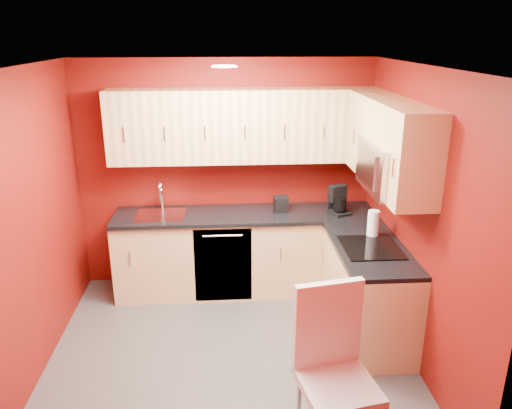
{
  "coord_description": "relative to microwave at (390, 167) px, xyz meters",
  "views": [
    {
      "loc": [
        -0.03,
        -3.82,
        2.75
      ],
      "look_at": [
        0.27,
        0.55,
        1.23
      ],
      "focal_mm": 35.0,
      "sensor_mm": 36.0,
      "label": 1
    }
  ],
  "objects": [
    {
      "name": "floor",
      "position": [
        -1.39,
        -0.2,
        -1.66
      ],
      "size": [
        3.2,
        3.2,
        0.0
      ],
      "primitive_type": "plane",
      "color": "#44413F",
      "rests_on": "ground"
    },
    {
      "name": "ceiling",
      "position": [
        -1.39,
        -0.2,
        0.84
      ],
      "size": [
        3.2,
        3.2,
        0.0
      ],
      "primitive_type": "plane",
      "rotation": [
        3.14,
        0.0,
        0.0
      ],
      "color": "white",
      "rests_on": "wall_back"
    },
    {
      "name": "wall_back",
      "position": [
        -1.39,
        1.3,
        -0.41
      ],
      "size": [
        3.2,
        0.0,
        3.2
      ],
      "primitive_type": "plane",
      "rotation": [
        1.57,
        0.0,
        0.0
      ],
      "color": "maroon",
      "rests_on": "floor"
    },
    {
      "name": "wall_front",
      "position": [
        -1.39,
        -1.7,
        -0.41
      ],
      "size": [
        3.2,
        0.0,
        3.2
      ],
      "primitive_type": "plane",
      "rotation": [
        -1.57,
        0.0,
        0.0
      ],
      "color": "maroon",
      "rests_on": "floor"
    },
    {
      "name": "wall_left",
      "position": [
        -2.99,
        -0.2,
        -0.41
      ],
      "size": [
        0.0,
        3.0,
        3.0
      ],
      "primitive_type": "plane",
      "rotation": [
        1.57,
        0.0,
        1.57
      ],
      "color": "maroon",
      "rests_on": "floor"
    },
    {
      "name": "wall_right",
      "position": [
        0.21,
        -0.2,
        -0.41
      ],
      "size": [
        0.0,
        3.0,
        3.0
      ],
      "primitive_type": "plane",
      "rotation": [
        1.57,
        0.0,
        -1.57
      ],
      "color": "maroon",
      "rests_on": "floor"
    },
    {
      "name": "base_cabinets_back",
      "position": [
        -1.19,
        1.0,
        -1.22
      ],
      "size": [
        2.8,
        0.6,
        0.87
      ],
      "primitive_type": "cube",
      "color": "#E8BE85",
      "rests_on": "floor"
    },
    {
      "name": "base_cabinets_right",
      "position": [
        -0.09,
        0.05,
        -1.22
      ],
      "size": [
        0.6,
        1.3,
        0.87
      ],
      "primitive_type": "cube",
      "color": "#E8BE85",
      "rests_on": "floor"
    },
    {
      "name": "countertop_back",
      "position": [
        -1.19,
        0.99,
        -0.77
      ],
      "size": [
        2.8,
        0.63,
        0.04
      ],
      "primitive_type": "cube",
      "color": "black",
      "rests_on": "base_cabinets_back"
    },
    {
      "name": "countertop_right",
      "position": [
        -0.11,
        0.04,
        -0.77
      ],
      "size": [
        0.63,
        1.27,
        0.04
      ],
      "primitive_type": "cube",
      "color": "black",
      "rests_on": "base_cabinets_right"
    },
    {
      "name": "upper_cabinets_back",
      "position": [
        -1.19,
        1.13,
        0.17
      ],
      "size": [
        2.8,
        0.35,
        0.75
      ],
      "primitive_type": "cube",
      "color": "#E5C782",
      "rests_on": "wall_back"
    },
    {
      "name": "upper_cabinets_right",
      "position": [
        0.03,
        0.24,
        0.23
      ],
      "size": [
        0.35,
        1.55,
        0.75
      ],
      "color": "#E5C782",
      "rests_on": "wall_right"
    },
    {
      "name": "microwave",
      "position": [
        0.0,
        0.0,
        0.0
      ],
      "size": [
        0.42,
        0.76,
        0.42
      ],
      "color": "silver",
      "rests_on": "upper_cabinets_right"
    },
    {
      "name": "cooktop",
      "position": [
        -0.11,
        0.0,
        -0.74
      ],
      "size": [
        0.5,
        0.55,
        0.01
      ],
      "primitive_type": "cube",
      "color": "black",
      "rests_on": "countertop_right"
    },
    {
      "name": "sink",
      "position": [
        -2.09,
        1.0,
        -0.72
      ],
      "size": [
        0.52,
        0.42,
        0.35
      ],
      "color": "silver",
      "rests_on": "countertop_back"
    },
    {
      "name": "dishwasher_front",
      "position": [
        -1.44,
        0.71,
        -1.22
      ],
      "size": [
        0.6,
        0.02,
        0.82
      ],
      "primitive_type": "cube",
      "color": "black",
      "rests_on": "base_cabinets_back"
    },
    {
      "name": "downlight",
      "position": [
        -1.39,
        0.1,
        0.82
      ],
      "size": [
        0.2,
        0.2,
        0.01
      ],
      "primitive_type": "cylinder",
      "color": "white",
      "rests_on": "ceiling"
    },
    {
      "name": "coffee_maker",
      "position": [
        -0.19,
        0.9,
        -0.6
      ],
      "size": [
        0.25,
        0.28,
        0.3
      ],
      "primitive_type": null,
      "rotation": [
        0.0,
        0.0,
        0.35
      ],
      "color": "black",
      "rests_on": "countertop_back"
    },
    {
      "name": "napkin_holder",
      "position": [
        -0.81,
        1.03,
        -0.67
      ],
      "size": [
        0.16,
        0.16,
        0.16
      ],
      "primitive_type": null,
      "rotation": [
        0.0,
        0.0,
        0.05
      ],
      "color": "black",
      "rests_on": "countertop_back"
    },
    {
      "name": "paper_towel",
      "position": [
        -0.02,
        0.27,
        -0.62
      ],
      "size": [
        0.15,
        0.15,
        0.25
      ],
      "primitive_type": null,
      "rotation": [
        0.0,
        0.0,
        -0.04
      ],
      "color": "white",
      "rests_on": "countertop_right"
    },
    {
      "name": "dining_chair",
      "position": [
        -0.69,
        -1.34,
        -1.07
      ],
      "size": [
        0.56,
        0.58,
        1.19
      ],
      "primitive_type": null,
      "rotation": [
        0.0,
        0.0,
        0.19
      ],
      "color": "silver",
      "rests_on": "floor"
    }
  ]
}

